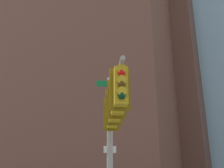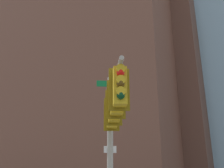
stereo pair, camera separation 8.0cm
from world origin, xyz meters
name	(u,v)px [view 2 (the right image)]	position (x,y,z in m)	size (l,w,h in m)	color
signal_pole_assembly	(114,118)	(-0.81, 1.26, 4.11)	(2.61, 3.92, 6.09)	#9E998C
building_brick_nearside	(93,16)	(16.33, -25.62, 29.37)	(26.92, 19.41, 58.74)	brown
building_brick_midblock	(147,101)	(9.72, -32.64, 15.39)	(18.97, 15.86, 30.79)	brown
building_glass_tower	(195,56)	(3.33, -46.29, 28.23)	(23.34, 32.97, 56.46)	#8CB2C6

